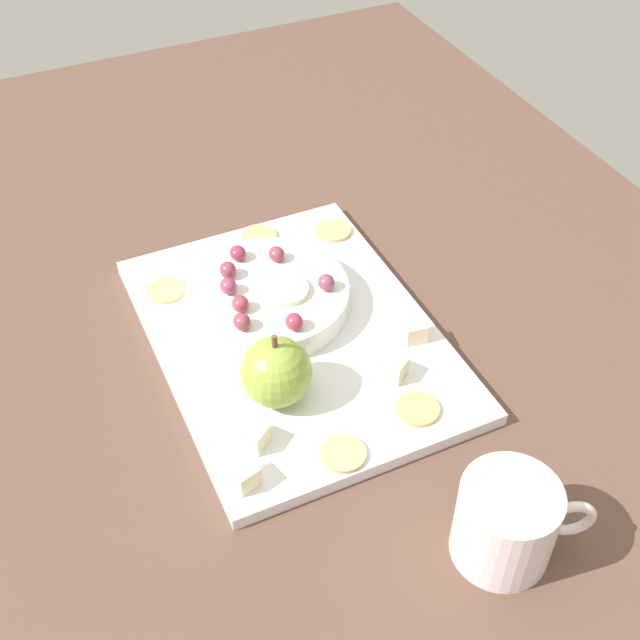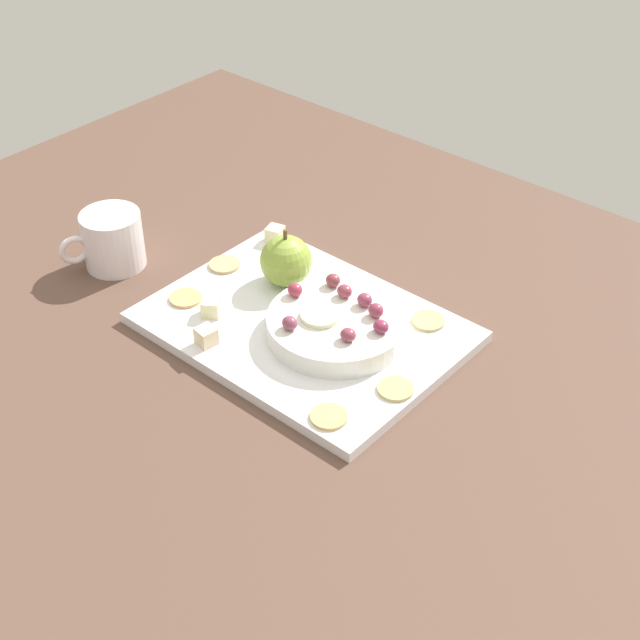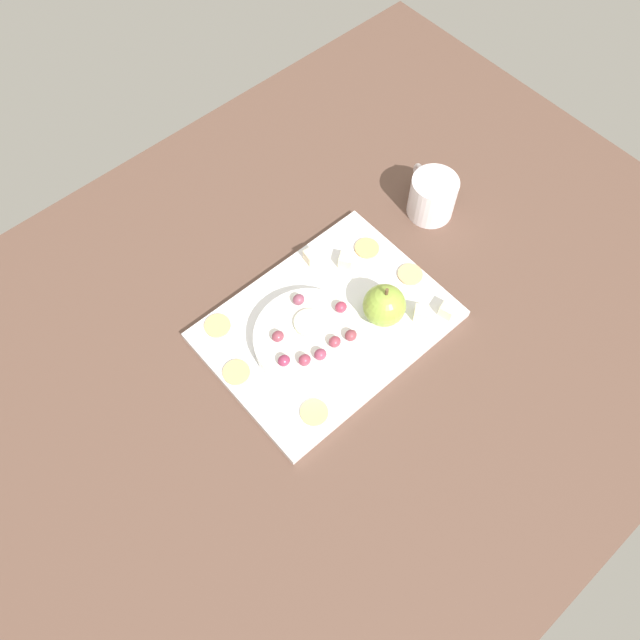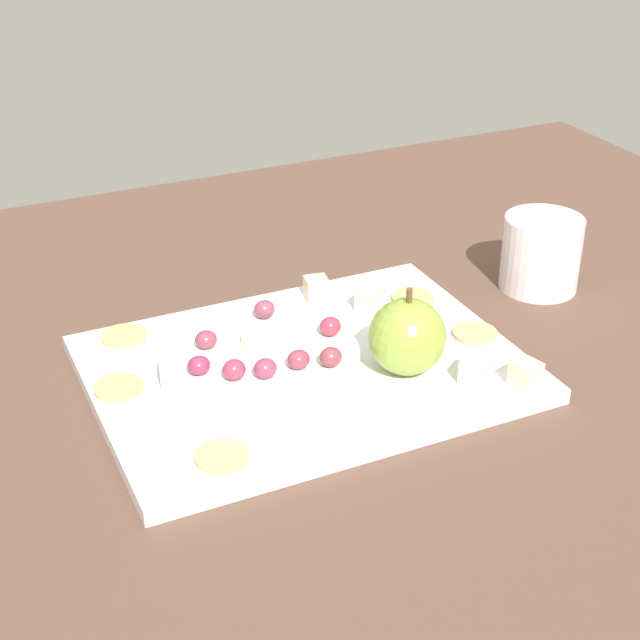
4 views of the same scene
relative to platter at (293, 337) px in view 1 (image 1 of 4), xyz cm
name	(u,v)px [view 1 (image 1 of 4)]	position (x,y,z in cm)	size (l,w,h in cm)	color
table	(287,346)	(-1.85, 0.06, -3.08)	(134.30, 99.24, 4.79)	brown
platter	(293,337)	(0.00, 0.00, 0.00)	(35.92, 26.38, 1.37)	white
serving_dish	(268,297)	(-4.43, -0.82, 1.98)	(16.49, 16.49, 2.58)	white
apple_whole	(276,372)	(7.19, -4.70, 3.95)	(6.53, 6.53, 6.53)	#88A63C
apple_stem	(275,341)	(7.19, -4.70, 7.81)	(0.50, 0.50, 1.20)	brown
cheese_cube_0	(254,437)	(11.46, -8.63, 1.74)	(2.12, 2.12, 2.12)	beige
cheese_cube_1	(414,331)	(5.83, 10.36, 1.74)	(2.12, 2.12, 2.12)	beige
cheese_cube_2	(244,476)	(14.92, -10.88, 1.74)	(2.12, 2.12, 2.12)	beige
cheese_cube_3	(394,368)	(9.41, 6.16, 1.74)	(2.12, 2.12, 2.12)	beige
cracker_0	(333,231)	(-12.98, 10.64, 0.88)	(4.04, 4.04, 0.40)	tan
cracker_1	(166,290)	(-11.10, -9.68, 0.88)	(4.04, 4.04, 0.40)	tan
cracker_2	(417,409)	(14.07, 6.10, 0.88)	(4.04, 4.04, 0.40)	tan
cracker_3	(259,236)	(-15.59, 2.57, 0.88)	(4.04, 4.04, 0.40)	tan
cracker_4	(343,454)	(15.75, -2.18, 0.88)	(4.04, 4.04, 0.40)	tan
grape_0	(328,284)	(-1.54, 4.48, 4.09)	(1.86, 1.67, 1.64)	#823F54
grape_1	(294,322)	(2.03, -0.69, 4.10)	(1.86, 1.67, 1.66)	#993148
grape_2	(276,254)	(-8.15, 1.75, 4.03)	(1.86, 1.67, 1.53)	brown
grape_3	(240,304)	(-2.53, -4.39, 4.06)	(1.86, 1.67, 1.58)	#8C3746
grape_4	(228,270)	(-7.73, -3.76, 4.12)	(1.86, 1.67, 1.70)	#8A3449
grape_5	(242,322)	(-0.07, -5.17, 4.08)	(1.86, 1.67, 1.63)	brown
grape_6	(228,286)	(-5.45, -4.55, 4.08)	(1.86, 1.67, 1.63)	#8B3851
grape_7	(238,253)	(-9.98, -1.83, 4.02)	(1.86, 1.67, 1.51)	#872D4B
apple_slice_0	(286,290)	(-3.07, 0.59, 3.57)	(4.65, 4.65, 0.60)	beige
cup	(507,522)	(28.41, 5.59, 3.08)	(7.84, 10.71, 7.53)	white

